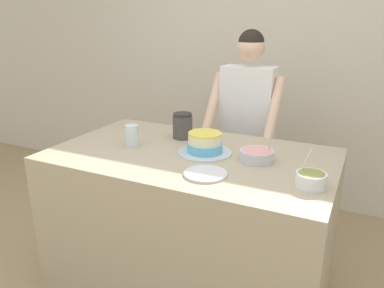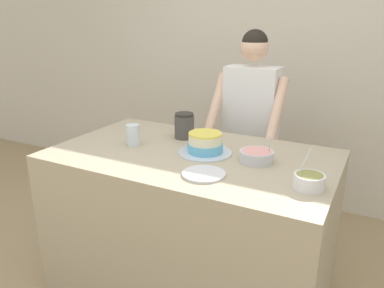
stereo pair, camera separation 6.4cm
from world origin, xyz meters
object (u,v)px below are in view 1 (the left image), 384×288
person_baker (247,120)px  frosting_bowl_olive (311,179)px  cake (205,144)px  frosting_bowl_pink (257,155)px  drinking_glass (132,136)px  stoneware_jar (183,126)px  ceramic_plate (205,174)px

person_baker → frosting_bowl_olive: size_ratio=9.32×
cake → frosting_bowl_olive: frosting_bowl_olive is taller
frosting_bowl_olive → frosting_bowl_pink: frosting_bowl_olive is taller
drinking_glass → cake: bearing=8.9°
cake → stoneware_jar: (-0.25, 0.20, 0.03)m
person_baker → frosting_bowl_olive: person_baker is taller
person_baker → frosting_bowl_olive: 1.09m
person_baker → ceramic_plate: 1.00m
frosting_bowl_pink → person_baker: bearing=111.7°
frosting_bowl_olive → drinking_glass: 1.07m
cake → ceramic_plate: (0.13, -0.29, -0.05)m
cake → drinking_glass: 0.45m
stoneware_jar → person_baker: bearing=61.8°
person_baker → cake: 0.71m
person_baker → cake: bearing=-91.9°
cake → frosting_bowl_olive: bearing=-18.3°
frosting_bowl_olive → drinking_glass: size_ratio=1.33×
frosting_bowl_pink → cake: bearing=-178.2°
cake → frosting_bowl_pink: size_ratio=1.67×
frosting_bowl_pink → ceramic_plate: frosting_bowl_pink is taller
person_baker → ceramic_plate: (0.11, -0.99, -0.03)m
cake → stoneware_jar: bearing=140.5°
ceramic_plate → stoneware_jar: stoneware_jar is taller
drinking_glass → ceramic_plate: drinking_glass is taller
stoneware_jar → frosting_bowl_olive: bearing=-25.2°
person_baker → drinking_glass: size_ratio=12.42×
frosting_bowl_pink → stoneware_jar: frosting_bowl_pink is taller
person_baker → frosting_bowl_olive: (0.59, -0.91, 0.01)m
frosting_bowl_olive → ceramic_plate: frosting_bowl_olive is taller
frosting_bowl_olive → ceramic_plate: (-0.49, -0.08, -0.03)m
frosting_bowl_pink → stoneware_jar: bearing=160.5°
ceramic_plate → stoneware_jar: size_ratio=1.32×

